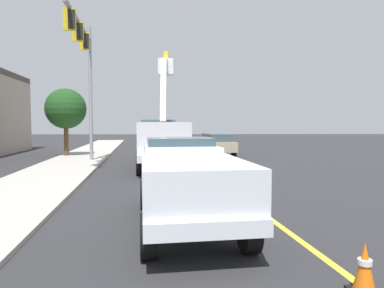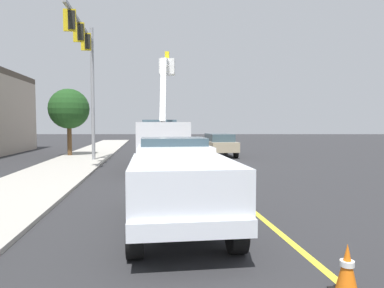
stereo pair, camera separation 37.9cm
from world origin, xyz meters
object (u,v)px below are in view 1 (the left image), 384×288
at_px(passing_minivan, 217,143).
at_px(traffic_cone_leading, 365,269).
at_px(utility_bucket_truck, 160,139).
at_px(traffic_cone_mid_rear, 207,166).
at_px(traffic_cone_trailing, 184,153).
at_px(service_pickup_truck, 187,180).
at_px(traffic_cone_mid_front, 224,183).
at_px(traffic_signal_mast, 85,61).

height_order(passing_minivan, traffic_cone_leading, passing_minivan).
height_order(utility_bucket_truck, passing_minivan, utility_bucket_truck).
height_order(traffic_cone_mid_rear, traffic_cone_trailing, traffic_cone_trailing).
distance_m(utility_bucket_truck, traffic_cone_trailing, 4.82).
bearing_deg(service_pickup_truck, utility_bucket_truck, 7.17).
relative_size(service_pickup_truck, traffic_cone_trailing, 7.16).
bearing_deg(traffic_cone_mid_rear, traffic_cone_mid_front, -176.77).
distance_m(service_pickup_truck, traffic_cone_trailing, 15.72).
bearing_deg(traffic_cone_mid_front, traffic_cone_mid_rear, 3.23).
relative_size(traffic_cone_mid_front, traffic_cone_trailing, 1.01).
bearing_deg(service_pickup_truck, passing_minivan, -7.70).
bearing_deg(traffic_cone_mid_rear, passing_minivan, -8.55).
relative_size(traffic_cone_mid_front, traffic_signal_mast, 0.10).
height_order(passing_minivan, traffic_cone_trailing, passing_minivan).
bearing_deg(passing_minivan, traffic_cone_trailing, 130.98).
distance_m(traffic_cone_mid_front, traffic_cone_mid_rear, 4.98).
relative_size(utility_bucket_truck, passing_minivan, 1.69).
xyz_separation_m(traffic_cone_leading, traffic_cone_mid_front, (7.03, 1.21, 0.03)).
relative_size(passing_minivan, traffic_signal_mast, 0.58).
xyz_separation_m(passing_minivan, traffic_cone_mid_front, (-14.11, 1.09, -0.57)).
relative_size(traffic_cone_trailing, traffic_signal_mast, 0.09).
height_order(traffic_cone_mid_front, traffic_cone_mid_rear, traffic_cone_mid_front).
xyz_separation_m(utility_bucket_truck, traffic_cone_mid_front, (-7.51, -2.73, -1.21)).
distance_m(service_pickup_truck, passing_minivan, 18.01).
bearing_deg(passing_minivan, traffic_signal_mast, 125.72).
distance_m(service_pickup_truck, traffic_cone_mid_rear, 8.80).
relative_size(passing_minivan, traffic_cone_mid_front, 6.11).
relative_size(passing_minivan, traffic_cone_mid_rear, 7.04).
bearing_deg(traffic_cone_leading, service_pickup_truck, 37.50).
bearing_deg(service_pickup_truck, traffic_cone_mid_rear, -6.81).
relative_size(utility_bucket_truck, traffic_cone_leading, 11.20).
distance_m(passing_minivan, traffic_cone_mid_rear, 9.26).
height_order(service_pickup_truck, traffic_signal_mast, traffic_signal_mast).
height_order(service_pickup_truck, traffic_cone_mid_front, service_pickup_truck).
xyz_separation_m(traffic_cone_mid_rear, traffic_signal_mast, (3.26, 6.80, 5.70)).
xyz_separation_m(traffic_cone_leading, traffic_cone_mid_rear, (12.00, 1.49, -0.02)).
bearing_deg(service_pickup_truck, traffic_signal_mast, 25.71).
bearing_deg(traffic_signal_mast, utility_bucket_truck, -99.43).
xyz_separation_m(passing_minivan, traffic_cone_leading, (-21.14, -0.11, -0.60)).
bearing_deg(traffic_cone_mid_rear, traffic_cone_leading, -172.93).
distance_m(traffic_cone_leading, traffic_signal_mast, 18.27).
distance_m(utility_bucket_truck, traffic_signal_mast, 6.26).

